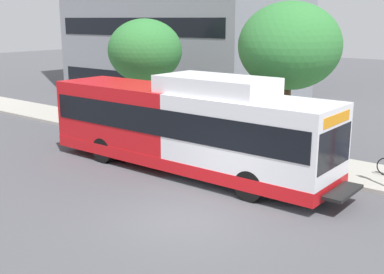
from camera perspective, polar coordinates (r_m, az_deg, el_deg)
ground_plane at (r=19.81m, az=-18.99°, el=-3.41°), size 120.00×120.00×0.00m
sidewalk_curb at (r=22.80m, az=-1.29°, el=-0.27°), size 3.00×56.00×0.14m
transit_bus at (r=17.90m, az=-0.78°, el=1.21°), size 2.58×12.25×3.65m
street_tree_near_stop at (r=19.96m, az=11.35°, el=10.38°), size 4.08×4.08×6.12m
street_tree_mid_block at (r=25.17m, az=-5.52°, el=10.00°), size 3.76×3.76×5.45m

